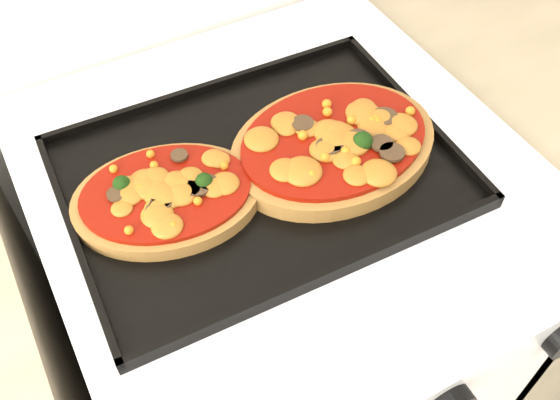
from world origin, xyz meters
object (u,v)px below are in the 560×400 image
stove (281,335)px  baking_tray (260,171)px  pizza_left (167,195)px  pizza_right (334,143)px

stove → baking_tray: 0.47m
pizza_left → pizza_right: size_ratio=0.82×
baking_tray → pizza_left: (-0.12, 0.01, 0.01)m
stove → baking_tray: baking_tray is taller
baking_tray → pizza_right: (0.09, -0.02, 0.02)m
stove → pizza_right: (0.06, -0.02, 0.48)m
stove → pizza_left: 0.50m
pizza_right → baking_tray: bearing=170.0°
stove → baking_tray: (-0.03, -0.01, 0.47)m
pizza_left → pizza_right: pizza_right is taller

